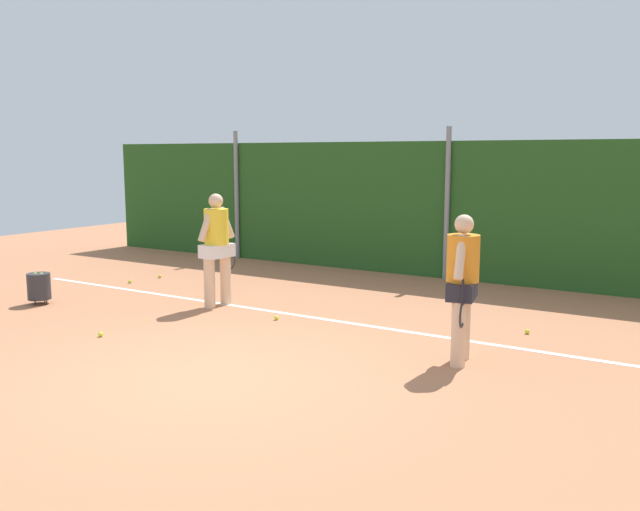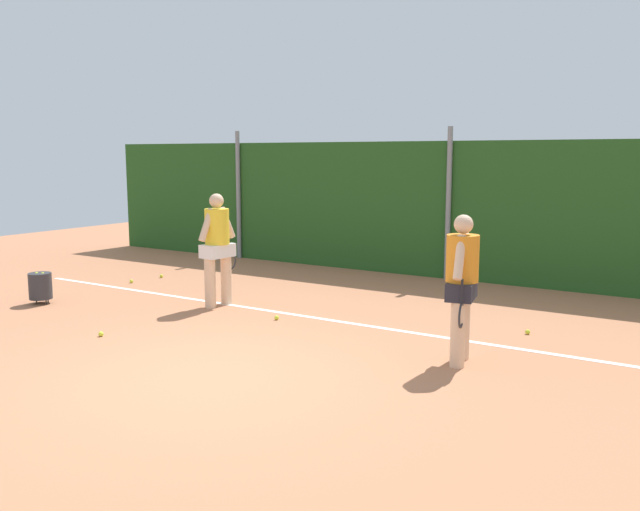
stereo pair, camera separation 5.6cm
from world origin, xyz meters
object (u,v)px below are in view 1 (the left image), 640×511
(player_midcourt, at_px, (217,244))
(tennis_ball_2, at_px, (130,281))
(tennis_ball_1, at_px, (276,318))
(ball_hopper, at_px, (39,286))
(tennis_ball_0, at_px, (527,332))
(tennis_ball_5, at_px, (160,276))
(player_foreground_near, at_px, (462,281))
(tennis_ball_4, at_px, (101,334))

(player_midcourt, xyz_separation_m, tennis_ball_2, (-2.64, 0.58, -0.97))
(tennis_ball_1, bearing_deg, ball_hopper, -163.33)
(tennis_ball_1, relative_size, tennis_ball_2, 1.00)
(player_midcourt, height_order, tennis_ball_0, player_midcourt)
(tennis_ball_1, xyz_separation_m, tennis_ball_5, (-3.89, 1.54, 0.00))
(tennis_ball_2, bearing_deg, player_midcourt, -12.39)
(player_foreground_near, distance_m, ball_hopper, 6.90)
(tennis_ball_0, distance_m, tennis_ball_4, 5.69)
(tennis_ball_0, xyz_separation_m, tennis_ball_2, (-7.28, -0.30, 0.00))
(player_foreground_near, xyz_separation_m, player_midcourt, (-4.32, 0.79, 0.04))
(ball_hopper, relative_size, tennis_ball_0, 7.78)
(tennis_ball_1, bearing_deg, tennis_ball_0, 19.21)
(tennis_ball_4, bearing_deg, player_midcourt, 87.22)
(player_foreground_near, bearing_deg, ball_hopper, -96.21)
(player_foreground_near, relative_size, ball_hopper, 3.35)
(ball_hopper, relative_size, tennis_ball_1, 7.78)
(tennis_ball_1, distance_m, tennis_ball_2, 4.06)
(tennis_ball_0, bearing_deg, tennis_ball_2, -177.60)
(player_foreground_near, relative_size, tennis_ball_0, 26.06)
(ball_hopper, distance_m, tennis_ball_1, 4.03)
(player_foreground_near, height_order, tennis_ball_5, player_foreground_near)
(tennis_ball_2, bearing_deg, ball_hopper, -86.61)
(tennis_ball_0, xyz_separation_m, tennis_ball_1, (-3.31, -1.15, 0.00))
(ball_hopper, xyz_separation_m, tennis_ball_0, (7.16, 2.31, -0.26))
(tennis_ball_4, bearing_deg, tennis_ball_1, 53.93)
(player_foreground_near, xyz_separation_m, ball_hopper, (-6.84, -0.63, -0.67))
(tennis_ball_0, relative_size, tennis_ball_4, 1.00)
(tennis_ball_2, relative_size, tennis_ball_4, 1.00)
(ball_hopper, xyz_separation_m, tennis_ball_2, (-0.12, 2.00, -0.26))
(tennis_ball_1, bearing_deg, player_midcourt, 168.58)
(ball_hopper, relative_size, tennis_ball_5, 7.78)
(player_foreground_near, xyz_separation_m, tennis_ball_0, (0.33, 1.68, -0.93))
(player_midcourt, bearing_deg, ball_hopper, 125.35)
(tennis_ball_1, height_order, tennis_ball_2, same)
(tennis_ball_2, bearing_deg, tennis_ball_0, 2.40)
(player_midcourt, height_order, tennis_ball_5, player_midcourt)
(tennis_ball_1, bearing_deg, player_foreground_near, -9.93)
(ball_hopper, relative_size, tennis_ball_2, 7.78)
(player_midcourt, distance_m, tennis_ball_5, 3.02)
(player_foreground_near, height_order, tennis_ball_2, player_foreground_near)
(tennis_ball_0, bearing_deg, player_foreground_near, -100.99)
(tennis_ball_0, relative_size, tennis_ball_2, 1.00)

